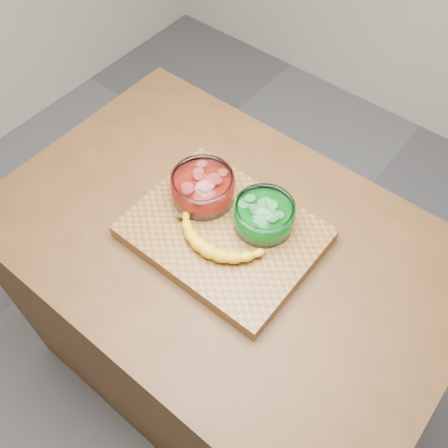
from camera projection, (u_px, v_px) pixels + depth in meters
The scene contains 6 objects.
ground at pixel (224, 364), 1.99m from camera, with size 3.50×3.50×0.00m, color #57575C.
counter at pixel (224, 315), 1.63m from camera, with size 1.20×0.80×0.90m, color #4C2F16.
cutting_board at pixel (224, 233), 1.25m from camera, with size 0.45×0.35×0.04m, color brown.
bowl_red at pixel (203, 188), 1.26m from camera, with size 0.16×0.16×0.07m.
bowl_green at pixel (264, 216), 1.21m from camera, with size 0.15×0.15×0.07m.
banana at pixel (216, 240), 1.19m from camera, with size 0.26×0.13×0.04m, color gold, non-canonical shape.
Camera 1 is at (0.44, -0.55, 1.95)m, focal length 40.00 mm.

